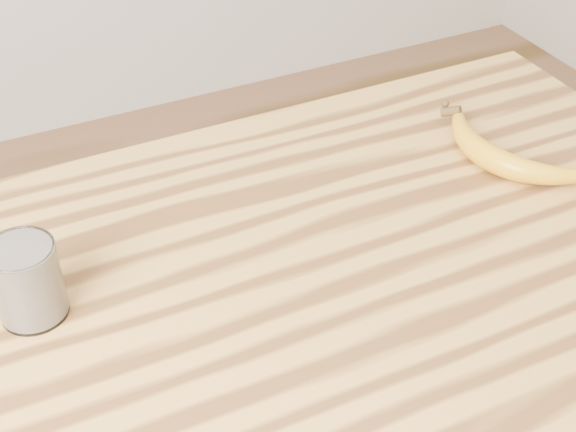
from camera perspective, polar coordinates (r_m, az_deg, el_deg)
name	(u,v)px	position (r m, az deg, el deg)	size (l,w,h in m)	color
table	(320,363)	(1.05, 2.26, -10.41)	(1.20, 0.80, 0.90)	#B7843D
smoothie_glass	(27,281)	(0.94, -18.07, -4.40)	(0.08, 0.08, 0.10)	white
banana	(494,160)	(1.17, 14.42, 3.86)	(0.11, 0.31, 0.04)	orange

